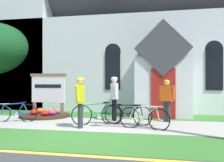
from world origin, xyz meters
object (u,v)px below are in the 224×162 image
object	(u,v)px
cyclist_in_orange_jersey	(80,98)
bicycle_red	(97,114)
bicycle_yellow	(128,115)
church_sign	(48,89)
cyclist_in_white_jersey	(167,97)
bicycle_silver	(15,112)
cyclist_in_green_jersey	(114,95)
bicycle_orange	(144,118)

from	to	relation	value
cyclist_in_orange_jersey	bicycle_red	bearing A→B (deg)	63.36
bicycle_yellow	church_sign	bearing A→B (deg)	158.07
cyclist_in_white_jersey	cyclist_in_orange_jersey	bearing A→B (deg)	-147.07
bicycle_silver	cyclist_in_green_jersey	world-z (taller)	cyclist_in_green_jersey
bicycle_yellow	cyclist_in_green_jersey	size ratio (longest dim) A/B	1.01
cyclist_in_white_jersey	cyclist_in_orange_jersey	size ratio (longest dim) A/B	0.96
bicycle_orange	cyclist_in_green_jersey	bearing A→B (deg)	129.86
cyclist_in_green_jersey	bicycle_orange	bearing A→B (deg)	-50.14
bicycle_orange	bicycle_red	distance (m)	1.79
bicycle_orange	church_sign	bearing A→B (deg)	152.70
bicycle_red	cyclist_in_white_jersey	world-z (taller)	cyclist_in_white_jersey
cyclist_in_green_jersey	cyclist_in_orange_jersey	xyz separation A→B (m)	(-0.82, -1.75, -0.04)
bicycle_yellow	cyclist_in_green_jersey	world-z (taller)	cyclist_in_green_jersey
bicycle_silver	cyclist_in_orange_jersey	xyz separation A→B (m)	(2.89, -0.74, 0.63)
cyclist_in_white_jersey	cyclist_in_orange_jersey	distance (m)	3.41
bicycle_yellow	cyclist_in_orange_jersey	xyz separation A→B (m)	(-1.46, -0.99, 0.63)
church_sign	cyclist_in_green_jersey	size ratio (longest dim) A/B	1.10
bicycle_orange	cyclist_in_orange_jersey	world-z (taller)	cyclist_in_orange_jersey
bicycle_red	cyclist_in_green_jersey	xyz separation A→B (m)	(0.45, 1.00, 0.65)
cyclist_in_white_jersey	cyclist_in_orange_jersey	world-z (taller)	cyclist_in_orange_jersey
church_sign	bicycle_orange	size ratio (longest dim) A/B	1.14
church_sign	cyclist_in_white_jersey	xyz separation A→B (m)	(5.24, -0.68, -0.26)
bicycle_yellow	bicycle_red	distance (m)	1.11
bicycle_orange	cyclist_in_green_jersey	xyz separation A→B (m)	(-1.27, 1.52, 0.66)
church_sign	bicycle_yellow	bearing A→B (deg)	-21.93
cyclist_in_green_jersey	bicycle_silver	bearing A→B (deg)	-164.78
cyclist_in_white_jersey	bicycle_orange	bearing A→B (deg)	-115.45
cyclist_in_orange_jersey	church_sign	bearing A→B (deg)	133.16
bicycle_yellow	cyclist_in_orange_jersey	size ratio (longest dim) A/B	1.04
bicycle_red	cyclist_in_white_jersey	xyz separation A→B (m)	(2.49, 1.11, 0.56)
bicycle_yellow	cyclist_in_white_jersey	distance (m)	1.75
bicycle_yellow	cyclist_in_orange_jersey	distance (m)	1.87
bicycle_silver	bicycle_yellow	bearing A→B (deg)	3.38
church_sign	bicycle_orange	bearing A→B (deg)	-27.30
church_sign	cyclist_in_orange_jersey	xyz separation A→B (m)	(2.38, -2.54, -0.21)
church_sign	bicycle_silver	size ratio (longest dim) A/B	1.17
cyclist_in_white_jersey	bicycle_yellow	bearing A→B (deg)	-148.53
bicycle_orange	bicycle_yellow	xyz separation A→B (m)	(-0.63, 0.76, -0.01)
bicycle_red	cyclist_in_orange_jersey	xyz separation A→B (m)	(-0.37, -0.75, 0.61)
church_sign	cyclist_in_white_jersey	world-z (taller)	church_sign
bicycle_red	bicycle_orange	bearing A→B (deg)	-16.73
church_sign	cyclist_in_orange_jersey	distance (m)	3.48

